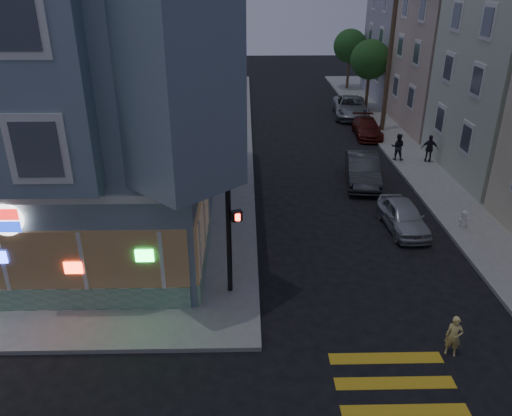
{
  "coord_description": "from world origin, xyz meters",
  "views": [
    {
      "loc": [
        2.59,
        -9.24,
        9.85
      ],
      "look_at": [
        2.92,
        5.9,
        2.75
      ],
      "focal_mm": 35.0,
      "sensor_mm": 36.0,
      "label": 1
    }
  ],
  "objects_px": {
    "traffic_signal": "(228,196)",
    "utility_pole": "(389,60)",
    "parked_car_b": "(362,170)",
    "pedestrian_a": "(398,147)",
    "parked_car_c": "(367,128)",
    "pedestrian_b": "(430,149)",
    "parked_car_a": "(403,216)",
    "parked_car_d": "(350,107)",
    "street_tree_far": "(350,46)",
    "fire_hydrant": "(464,218)",
    "running_child": "(454,336)",
    "street_tree_near": "(370,60)"
  },
  "relations": [
    {
      "from": "traffic_signal",
      "to": "utility_pole",
      "type": "bearing_deg",
      "value": 42.83
    },
    {
      "from": "parked_car_b",
      "to": "traffic_signal",
      "type": "height_order",
      "value": "traffic_signal"
    },
    {
      "from": "pedestrian_a",
      "to": "parked_car_c",
      "type": "distance_m",
      "value": 5.09
    },
    {
      "from": "utility_pole",
      "to": "parked_car_c",
      "type": "bearing_deg",
      "value": -140.43
    },
    {
      "from": "utility_pole",
      "to": "pedestrian_b",
      "type": "bearing_deg",
      "value": -81.27
    },
    {
      "from": "parked_car_a",
      "to": "parked_car_d",
      "type": "distance_m",
      "value": 18.66
    },
    {
      "from": "parked_car_c",
      "to": "parked_car_a",
      "type": "bearing_deg",
      "value": -93.55
    },
    {
      "from": "street_tree_far",
      "to": "fire_hydrant",
      "type": "xyz_separation_m",
      "value": [
        -0.45,
        -28.62,
        -3.38
      ]
    },
    {
      "from": "parked_car_a",
      "to": "parked_car_c",
      "type": "xyz_separation_m",
      "value": [
        1.49,
        13.41,
        -0.03
      ]
    },
    {
      "from": "parked_car_a",
      "to": "parked_car_d",
      "type": "bearing_deg",
      "value": 82.81
    },
    {
      "from": "running_child",
      "to": "parked_car_b",
      "type": "distance_m",
      "value": 12.92
    },
    {
      "from": "street_tree_near",
      "to": "fire_hydrant",
      "type": "relative_size",
      "value": 6.97
    },
    {
      "from": "street_tree_far",
      "to": "traffic_signal",
      "type": "bearing_deg",
      "value": -107.0
    },
    {
      "from": "street_tree_near",
      "to": "parked_car_b",
      "type": "height_order",
      "value": "street_tree_near"
    },
    {
      "from": "utility_pole",
      "to": "pedestrian_a",
      "type": "distance_m",
      "value": 7.28
    },
    {
      "from": "parked_car_c",
      "to": "fire_hydrant",
      "type": "xyz_separation_m",
      "value": [
        1.05,
        -13.55,
        -0.04
      ]
    },
    {
      "from": "traffic_signal",
      "to": "parked_car_a",
      "type": "bearing_deg",
      "value": 13.6
    },
    {
      "from": "parked_car_b",
      "to": "fire_hydrant",
      "type": "bearing_deg",
      "value": -52.09
    },
    {
      "from": "street_tree_near",
      "to": "parked_car_c",
      "type": "distance_m",
      "value": 7.97
    },
    {
      "from": "utility_pole",
      "to": "running_child",
      "type": "height_order",
      "value": "utility_pole"
    },
    {
      "from": "parked_car_a",
      "to": "utility_pole",
      "type": "bearing_deg",
      "value": 76.12
    },
    {
      "from": "utility_pole",
      "to": "street_tree_far",
      "type": "height_order",
      "value": "utility_pole"
    },
    {
      "from": "pedestrian_b",
      "to": "utility_pole",
      "type": "bearing_deg",
      "value": -69.35
    },
    {
      "from": "utility_pole",
      "to": "pedestrian_b",
      "type": "xyz_separation_m",
      "value": [
        1.0,
        -6.51,
        -3.87
      ]
    },
    {
      "from": "pedestrian_b",
      "to": "traffic_signal",
      "type": "distance_m",
      "value": 17.0
    },
    {
      "from": "street_tree_near",
      "to": "parked_car_a",
      "type": "distance_m",
      "value": 20.97
    },
    {
      "from": "street_tree_far",
      "to": "parked_car_c",
      "type": "distance_m",
      "value": 15.51
    },
    {
      "from": "utility_pole",
      "to": "fire_hydrant",
      "type": "height_order",
      "value": "utility_pole"
    },
    {
      "from": "street_tree_far",
      "to": "parked_car_c",
      "type": "xyz_separation_m",
      "value": [
        -1.5,
        -15.07,
        -3.35
      ]
    },
    {
      "from": "utility_pole",
      "to": "street_tree_near",
      "type": "relative_size",
      "value": 1.7
    },
    {
      "from": "fire_hydrant",
      "to": "parked_car_c",
      "type": "bearing_deg",
      "value": 94.44
    },
    {
      "from": "parked_car_b",
      "to": "parked_car_d",
      "type": "distance_m",
      "value": 13.56
    },
    {
      "from": "parked_car_a",
      "to": "fire_hydrant",
      "type": "height_order",
      "value": "parked_car_a"
    },
    {
      "from": "pedestrian_b",
      "to": "traffic_signal",
      "type": "relative_size",
      "value": 0.3
    },
    {
      "from": "parked_car_c",
      "to": "pedestrian_b",
      "type": "bearing_deg",
      "value": -64.3
    },
    {
      "from": "parked_car_b",
      "to": "parked_car_d",
      "type": "xyz_separation_m",
      "value": [
        1.98,
        13.41,
        -0.01
      ]
    },
    {
      "from": "utility_pole",
      "to": "fire_hydrant",
      "type": "bearing_deg",
      "value": -90.97
    },
    {
      "from": "street_tree_near",
      "to": "parked_car_d",
      "type": "xyz_separation_m",
      "value": [
        -1.62,
        -1.87,
        -3.2
      ]
    },
    {
      "from": "running_child",
      "to": "parked_car_b",
      "type": "bearing_deg",
      "value": 113.32
    },
    {
      "from": "street_tree_near",
      "to": "pedestrian_a",
      "type": "height_order",
      "value": "street_tree_near"
    },
    {
      "from": "utility_pole",
      "to": "pedestrian_a",
      "type": "relative_size",
      "value": 5.85
    },
    {
      "from": "utility_pole",
      "to": "running_child",
      "type": "distance_m",
      "value": 22.87
    },
    {
      "from": "pedestrian_a",
      "to": "parked_car_d",
      "type": "bearing_deg",
      "value": -67.7
    },
    {
      "from": "utility_pole",
      "to": "traffic_signal",
      "type": "relative_size",
      "value": 1.72
    },
    {
      "from": "street_tree_far",
      "to": "parked_car_b",
      "type": "relative_size",
      "value": 1.18
    },
    {
      "from": "utility_pole",
      "to": "parked_car_b",
      "type": "height_order",
      "value": "utility_pole"
    },
    {
      "from": "street_tree_near",
      "to": "parked_car_d",
      "type": "height_order",
      "value": "street_tree_near"
    },
    {
      "from": "street_tree_near",
      "to": "parked_car_a",
      "type": "height_order",
      "value": "street_tree_near"
    },
    {
      "from": "pedestrian_b",
      "to": "parked_car_a",
      "type": "xyz_separation_m",
      "value": [
        -3.79,
        -7.97,
        -0.31
      ]
    },
    {
      "from": "parked_car_a",
      "to": "pedestrian_a",
      "type": "bearing_deg",
      "value": 73.02
    }
  ]
}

